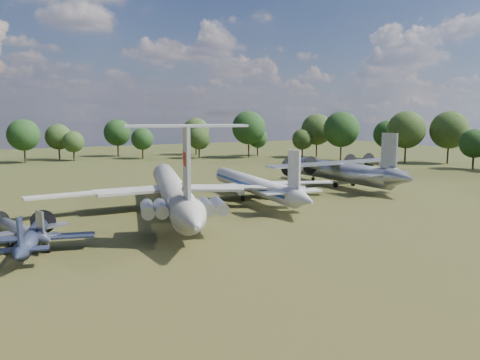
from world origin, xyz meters
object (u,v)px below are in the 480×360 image
small_prop_northwest (22,234)px  person_on_il62 (184,187)px  an12_transport (341,174)px  il62_airliner (173,195)px  small_prop_west (32,241)px  tu104_jet (253,188)px

small_prop_northwest → person_on_il62: size_ratio=8.64×
person_on_il62 → an12_transport: bearing=-150.1°
il62_airliner → an12_transport: il62_airliner is taller
an12_transport → small_prop_west: size_ratio=2.16×
tu104_jet → person_on_il62: size_ratio=22.61×
tu104_jet → person_on_il62: 26.47m
tu104_jet → small_prop_west: 39.03m
tu104_jet → person_on_il62: person_on_il62 is taller
tu104_jet → person_on_il62: (-19.39, -17.54, 4.11)m
an12_transport → small_prop_northwest: bearing=-166.8°
an12_transport → il62_airliner: bearing=-170.2°
tu104_jet → small_prop_west: (-35.71, -15.74, -0.75)m
small_prop_northwest → person_on_il62: 18.81m
an12_transport → small_prop_northwest: an12_transport is taller
il62_airliner → an12_transport: 39.35m
tu104_jet → an12_transport: 23.36m
small_prop_west → small_prop_northwest: size_ratio=1.11×
an12_transport → tu104_jet: bearing=-170.7°
an12_transport → person_on_il62: (-42.31, -22.02, 3.69)m
tu104_jet → small_prop_west: tu104_jet is taller
person_on_il62 → tu104_jet: bearing=-135.5°
il62_airliner → small_prop_west: size_ratio=3.14×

